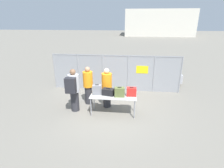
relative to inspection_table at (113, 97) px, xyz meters
The scene contains 12 objects.
ground_plane 0.74m from the inspection_table, 150.71° to the left, with size 120.00×120.00×0.00m, color slate.
fence_section 2.57m from the inspection_table, 93.59° to the left, with size 6.72×0.07×1.91m.
inspection_table is the anchor object (origin of this frame).
suitcase_grey 0.71m from the inspection_table, behind, with size 0.39×0.27×0.41m.
suitcase_black 0.29m from the inspection_table, 163.21° to the left, with size 0.49×0.34×0.28m.
suitcase_olive 0.35m from the inspection_table, ahead, with size 0.41×0.27×0.40m.
suitcase_red 0.74m from the inspection_table, ahead, with size 0.38×0.26×0.35m.
traveler_hooded 1.63m from the inspection_table, behind, with size 0.44×0.69×1.79m.
security_worker_near 0.70m from the inspection_table, 120.07° to the left, with size 0.43×0.43×1.73m.
security_worker_far 1.46m from the inspection_table, 146.24° to the left, with size 0.42×0.42×1.71m.
utility_trailer 4.69m from the inspection_table, 61.87° to the left, with size 3.41×2.08×0.65m.
distant_hangar 41.21m from the inspection_table, 80.77° to the left, with size 15.61×10.91×5.88m.
Camera 1 is at (0.84, -6.33, 3.58)m, focal length 28.00 mm.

